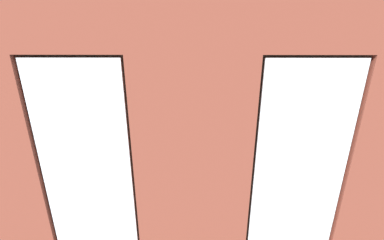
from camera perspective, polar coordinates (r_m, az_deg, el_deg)
name	(u,v)px	position (r m, az deg, el deg)	size (l,w,h in m)	color
ground_plane	(193,165)	(6.02, 0.21, -8.59)	(6.47, 5.91, 0.10)	brown
brick_wall_with_windows	(193,150)	(2.92, 0.16, -5.79)	(5.87, 0.30, 3.42)	brown
white_wall_right	(24,82)	(5.88, -29.33, 6.31)	(0.10, 4.91, 3.42)	silver
couch_by_window	(148,216)	(4.29, -8.40, -17.70)	(1.90, 0.87, 0.80)	black
couch_left	(312,154)	(6.07, 21.93, -6.06)	(0.95, 2.03, 0.80)	black
coffee_table	(190,137)	(6.11, -0.38, -3.25)	(1.32, 0.84, 0.46)	olive
cup_ceramic	(190,133)	(6.07, -0.39, -2.40)	(0.08, 0.08, 0.09)	#B23D38
table_plant_small	(208,127)	(6.18, 2.99, -1.28)	(0.13, 0.13, 0.21)	brown
remote_gray	(182,132)	(6.18, -1.90, -2.26)	(0.05, 0.17, 0.02)	#59595B
remote_silver	(170,137)	(5.99, -4.19, -3.20)	(0.05, 0.17, 0.02)	#B2B2B7
media_console	(72,137)	(6.88, -21.85, -2.96)	(0.91, 0.42, 0.57)	black
tv_flatscreen	(68,110)	(6.66, -22.61, 1.83)	(0.95, 0.20, 0.66)	black
papasan_chair	(174,110)	(7.37, -3.54, 1.84)	(1.13, 1.13, 0.70)	olive
potted_plant_near_tv	(81,141)	(5.78, -20.43, -3.79)	(0.67, 0.67, 0.95)	beige
potted_plant_corner_far_left	(382,196)	(4.55, 32.48, -12.08)	(1.01, 0.89, 1.41)	#9E5638
potted_plant_by_left_couch	(273,120)	(7.15, 15.08, -0.03)	(0.30, 0.30, 0.61)	#47423D
potted_plant_beside_window_right	(21,213)	(4.67, -29.84, -15.12)	(0.83, 0.86, 1.19)	gray
potted_plant_foreground_right	(101,96)	(7.76, -16.88, 4.37)	(0.95, 0.94, 1.40)	#47423D
potted_plant_mid_room_small	(234,122)	(6.94, 7.93, -0.46)	(0.28, 0.28, 0.52)	#9E5638
potted_plant_corner_near_left	(290,96)	(7.83, 18.13, 4.43)	(1.03, 0.89, 1.22)	gray
potted_plant_between_couches	(252,199)	(4.19, 11.40, -14.54)	(0.60, 0.60, 0.95)	gray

